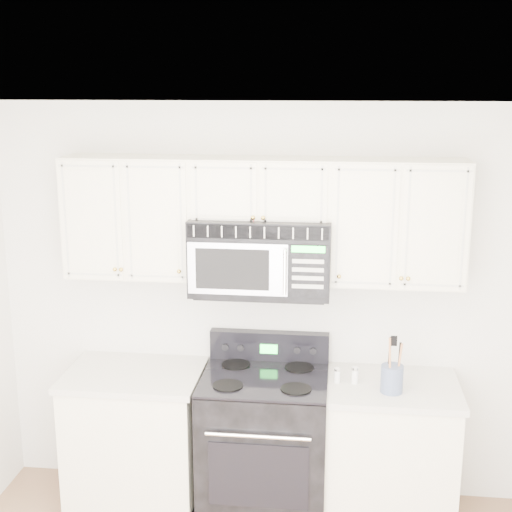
# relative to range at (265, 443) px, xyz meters

# --- Properties ---
(room) EXTENTS (3.51, 3.51, 2.61)m
(room) POSITION_rel_range_xyz_m (-0.04, -1.42, 0.82)
(room) COLOR brown
(room) RESTS_ON ground
(base_cabinet_left) EXTENTS (0.86, 0.65, 0.92)m
(base_cabinet_left) POSITION_rel_range_xyz_m (-0.84, 0.02, -0.06)
(base_cabinet_left) COLOR beige
(base_cabinet_left) RESTS_ON ground
(base_cabinet_right) EXTENTS (0.86, 0.65, 0.92)m
(base_cabinet_right) POSITION_rel_range_xyz_m (0.76, 0.02, -0.06)
(base_cabinet_right) COLOR beige
(base_cabinet_right) RESTS_ON ground
(range) EXTENTS (0.78, 0.71, 1.13)m
(range) POSITION_rel_range_xyz_m (0.00, 0.00, 0.00)
(range) COLOR black
(range) RESTS_ON ground
(upper_cabinets) EXTENTS (2.44, 0.37, 0.75)m
(upper_cabinets) POSITION_rel_range_xyz_m (-0.04, 0.16, 1.45)
(upper_cabinets) COLOR beige
(upper_cabinets) RESTS_ON ground
(microwave) EXTENTS (0.85, 0.47, 0.47)m
(microwave) POSITION_rel_range_xyz_m (-0.04, 0.11, 1.20)
(microwave) COLOR black
(microwave) RESTS_ON ground
(utensil_crock) EXTENTS (0.13, 0.13, 0.35)m
(utensil_crock) POSITION_rel_range_xyz_m (0.77, -0.10, 0.53)
(utensil_crock) COLOR #455478
(utensil_crock) RESTS_ON base_cabinet_right
(shaker_salt) EXTENTS (0.04, 0.04, 0.10)m
(shaker_salt) POSITION_rel_range_xyz_m (0.55, -0.00, 0.49)
(shaker_salt) COLOR silver
(shaker_salt) RESTS_ON base_cabinet_right
(shaker_pepper) EXTENTS (0.04, 0.04, 0.09)m
(shaker_pepper) POSITION_rel_range_xyz_m (0.45, -0.00, 0.48)
(shaker_pepper) COLOR silver
(shaker_pepper) RESTS_ON base_cabinet_right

